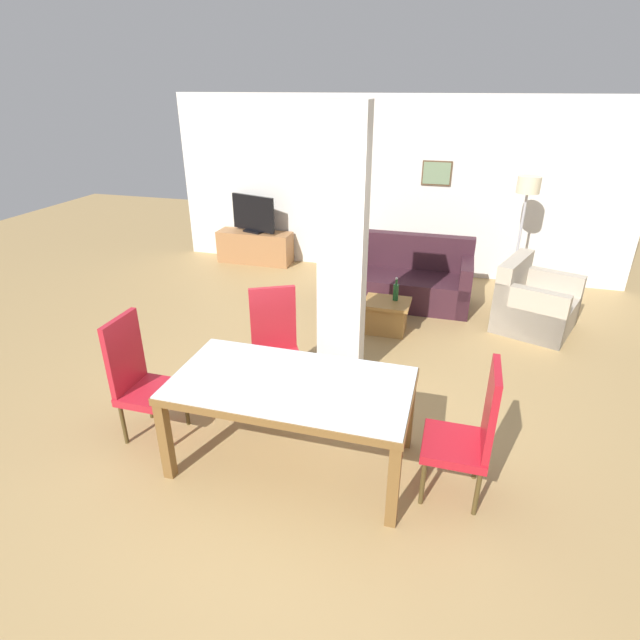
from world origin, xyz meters
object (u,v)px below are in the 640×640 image
at_px(dining_chair_head_right, 470,431).
at_px(dining_chair_head_left, 140,376).
at_px(bottle, 396,292).
at_px(floor_lamp, 527,197).
at_px(dining_chair_far_left, 275,344).
at_px(sofa, 406,281).
at_px(coffee_table, 386,316).
at_px(tv_screen, 253,214).
at_px(tv_stand, 255,247).
at_px(armchair, 533,305).
at_px(dining_table, 291,397).

xyz_separation_m(dining_chair_head_right, dining_chair_head_left, (-2.70, 0.00, 0.00)).
bearing_deg(dining_chair_head_right, bottle, 18.75).
bearing_deg(floor_lamp, dining_chair_far_left, -125.06).
relative_size(sofa, coffee_table, 3.16).
bearing_deg(dining_chair_far_left, floor_lamp, -152.85).
distance_m(dining_chair_head_left, tv_screen, 4.73).
xyz_separation_m(coffee_table, tv_screen, (-2.61, 2.05, 0.63)).
relative_size(tv_stand, floor_lamp, 0.75).
bearing_deg(dining_chair_far_left, armchair, -165.60).
height_order(coffee_table, floor_lamp, floor_lamp).
xyz_separation_m(dining_chair_far_left, coffee_table, (0.81, 1.71, -0.37)).
bearing_deg(bottle, tv_screen, 143.65).
bearing_deg(coffee_table, floor_lamp, 47.06).
bearing_deg(tv_screen, dining_chair_head_left, 118.72).
bearing_deg(dining_table, armchair, 56.64).
bearing_deg(floor_lamp, dining_chair_head_left, -127.54).
height_order(dining_table, dining_chair_head_left, dining_chair_head_left).
xyz_separation_m(sofa, armchair, (1.65, -0.41, -0.01)).
bearing_deg(coffee_table, dining_chair_head_left, -123.51).
relative_size(dining_chair_far_left, tv_screen, 1.33).
bearing_deg(dining_chair_head_left, tv_screen, -169.07).
bearing_deg(dining_chair_far_left, sofa, -136.32).
distance_m(armchair, tv_screen, 4.62).
bearing_deg(bottle, armchair, 18.13).
xyz_separation_m(dining_chair_far_left, sofa, (0.92, 2.74, -0.26)).
bearing_deg(armchair, bottle, -51.60).
height_order(dining_chair_head_right, tv_screen, tv_screen).
relative_size(coffee_table, tv_screen, 0.67).
height_order(dining_chair_head_right, bottle, dining_chair_head_right).
distance_m(sofa, floor_lamp, 1.97).
height_order(dining_chair_far_left, dining_chair_head_left, same).
height_order(sofa, coffee_table, sofa).
xyz_separation_m(armchair, tv_stand, (-4.36, 1.44, -0.03)).
bearing_deg(sofa, coffee_table, 84.21).
distance_m(dining_chair_far_left, dining_chair_head_right, 2.00).
relative_size(dining_table, coffee_table, 3.30).
height_order(bottle, tv_stand, bottle).
relative_size(dining_chair_head_right, sofa, 0.62).
xyz_separation_m(dining_chair_head_left, floor_lamp, (3.29, 4.28, 0.85)).
relative_size(dining_table, tv_screen, 2.23).
xyz_separation_m(dining_chair_head_left, sofa, (1.82, 3.61, -0.26)).
relative_size(sofa, bottle, 6.05).
relative_size(dining_chair_head_left, coffee_table, 1.98).
bearing_deg(dining_table, coffee_table, 82.19).
height_order(coffee_table, tv_screen, tv_screen).
bearing_deg(dining_chair_head_right, armchair, -13.39).
relative_size(armchair, floor_lamp, 0.68).
bearing_deg(tv_stand, dining_chair_head_left, -79.07).
bearing_deg(sofa, dining_chair_head_right, 103.79).
height_order(dining_chair_head_left, coffee_table, dining_chair_head_left).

